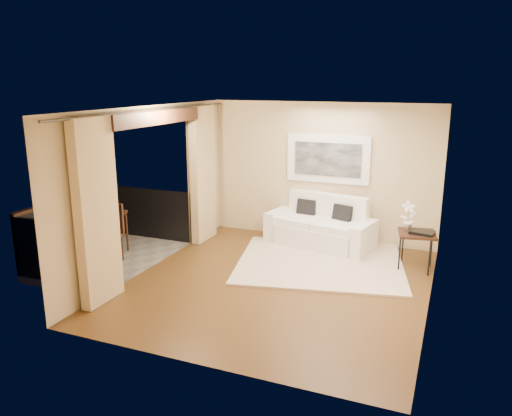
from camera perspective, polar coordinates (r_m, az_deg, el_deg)
The scene contains 18 objects.
floor at distance 7.92m, azimuth 2.47°, elevation -8.61°, with size 5.00×5.00×0.00m, color brown.
room_shell at distance 8.27m, azimuth -11.58°, elevation 10.13°, with size 5.00×6.40×5.00m.
balcony at distance 9.42m, azimuth -16.85°, elevation -4.28°, with size 1.81×2.60×1.17m.
curtains at distance 8.43m, azimuth -11.06°, elevation 2.08°, with size 0.16×4.80×2.64m.
artwork at distance 9.73m, azimuth 8.21°, elevation 5.54°, with size 1.62×0.07×0.92m.
rug at distance 8.79m, azimuth 7.33°, elevation -6.22°, with size 2.80×2.44×0.04m, color beige.
sofa at distance 9.66m, azimuth 7.48°, elevation -2.28°, with size 2.15×1.26×0.97m.
side_table at distance 8.73m, azimuth 17.91°, elevation -3.03°, with size 0.68×0.68×0.64m.
tray at distance 8.65m, azimuth 18.46°, elevation -2.67°, with size 0.38×0.28×0.05m, color black.
orchid at distance 8.77m, azimuth 17.03°, elevation -0.83°, with size 0.26×0.18×0.49m, color white.
bistro_table at distance 9.45m, azimuth -16.82°, elevation -1.14°, with size 0.80×0.80×0.75m.
balcony_chair_far at distance 9.47m, azimuth -18.77°, elevation -2.09°, with size 0.41×0.41×0.92m.
balcony_chair_near at distance 9.04m, azimuth -16.38°, elevation -2.23°, with size 0.47×0.48×1.03m.
ice_bucket at distance 9.62m, azimuth -17.20°, elevation 0.23°, with size 0.18×0.18×0.20m, color white.
candle at distance 9.44m, azimuth -16.10°, elevation -0.36°, with size 0.06×0.06×0.07m, color #FB1633.
vase at distance 9.22m, azimuth -17.67°, elevation -0.46°, with size 0.04×0.04×0.18m, color white.
glass_a at distance 9.33m, azimuth -16.62°, elevation -0.41°, with size 0.06×0.06×0.12m, color white.
glass_b at distance 9.34m, azimuth -15.81°, elevation -0.33°, with size 0.06×0.06×0.12m, color white.
Camera 1 is at (2.44, -6.87, 3.11)m, focal length 35.00 mm.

